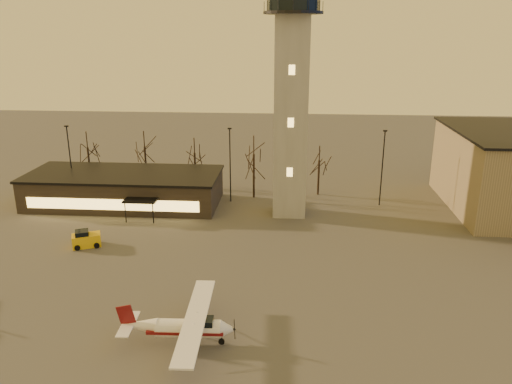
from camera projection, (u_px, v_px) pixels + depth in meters
ground at (283, 360)px, 35.28m from camera, size 220.00×220.00×0.00m
control_tower at (292, 83)px, 58.68m from camera, size 6.80×6.80×32.60m
terminal at (125, 188)px, 66.56m from camera, size 25.40×12.20×4.30m
light_poles at (294, 170)px, 62.97m from camera, size 58.50×12.25×10.14m
tree_row at (195, 150)px, 71.59m from camera, size 37.20×9.20×8.80m
cessna_front at (191, 331)px, 36.85m from camera, size 9.14×11.55×3.19m
service_cart at (86, 240)px, 53.71m from camera, size 3.31×2.72×1.86m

